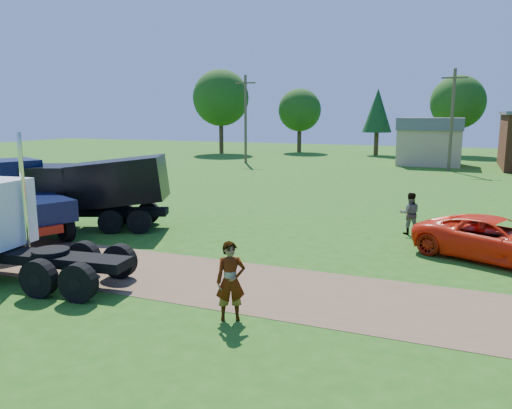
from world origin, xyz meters
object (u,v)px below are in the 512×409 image
at_px(black_dump_truck, 88,189).
at_px(spectator_a, 231,281).
at_px(navy_truck, 12,197).
at_px(orange_pickup, 495,239).

bearing_deg(black_dump_truck, spectator_a, -57.05).
distance_m(navy_truck, spectator_a, 13.35).
bearing_deg(spectator_a, black_dump_truck, 116.27).
distance_m(black_dump_truck, spectator_a, 12.22).
relative_size(black_dump_truck, spectator_a, 3.78).
bearing_deg(spectator_a, orange_pickup, 22.10).
distance_m(black_dump_truck, navy_truck, 3.11).
xyz_separation_m(orange_pickup, spectator_a, (-6.38, -8.21, 0.25)).
height_order(navy_truck, spectator_a, navy_truck).
relative_size(black_dump_truck, orange_pickup, 1.40).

